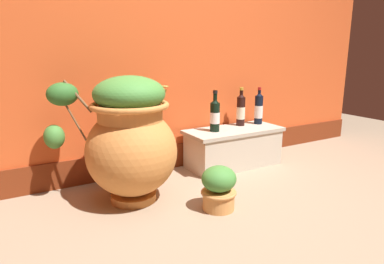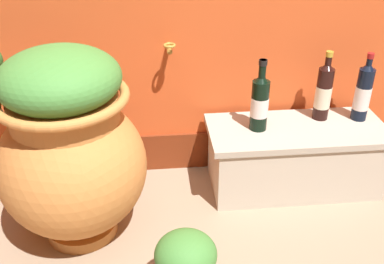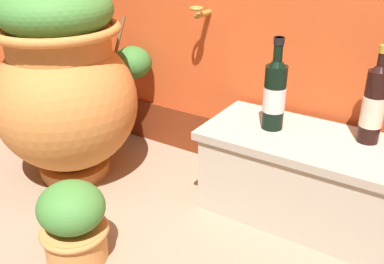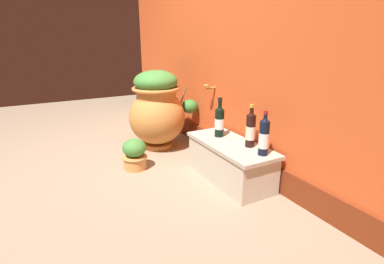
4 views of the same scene
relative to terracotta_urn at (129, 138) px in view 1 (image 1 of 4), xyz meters
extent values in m
plane|color=gray|center=(0.49, -0.66, -0.42)|extent=(7.00, 7.00, 0.00)
cube|color=#D15123|center=(0.49, 0.54, 0.88)|extent=(4.40, 0.20, 2.60)
cube|color=maroon|center=(0.49, 0.43, -0.32)|extent=(4.40, 0.02, 0.20)
cylinder|color=#B28433|center=(0.42, 0.39, 0.25)|extent=(0.02, 0.10, 0.02)
torus|color=#B28433|center=(0.42, 0.34, 0.28)|extent=(0.06, 0.06, 0.01)
cylinder|color=#CC7F3D|center=(0.01, -0.01, -0.40)|extent=(0.30, 0.30, 0.05)
ellipsoid|color=#CC7F3D|center=(0.01, -0.01, -0.09)|extent=(0.58, 0.58, 0.57)
cylinder|color=#CC7F3D|center=(0.01, -0.01, 0.16)|extent=(0.41, 0.41, 0.10)
torus|color=#CC7F3D|center=(0.01, -0.01, 0.21)|extent=(0.49, 0.49, 0.04)
cylinder|color=brown|center=(-0.26, 0.17, 0.27)|extent=(0.15, 0.11, 0.21)
ellipsoid|color=#2D6628|center=(-0.35, 0.22, 0.28)|extent=(0.19, 0.15, 0.15)
cylinder|color=brown|center=(0.06, 0.27, 0.13)|extent=(0.03, 0.08, 0.18)
ellipsoid|color=#387A33|center=(0.08, 0.34, 0.00)|extent=(0.18, 0.17, 0.15)
cylinder|color=brown|center=(-0.30, 0.18, 0.13)|extent=(0.14, 0.09, 0.30)
ellipsoid|color=#428438|center=(-0.41, 0.25, 0.01)|extent=(0.13, 0.14, 0.16)
ellipsoid|color=#428438|center=(0.01, -0.01, 0.29)|extent=(0.45, 0.45, 0.22)
cube|color=beige|center=(1.00, 0.23, -0.26)|extent=(0.79, 0.35, 0.32)
cube|color=#AEA592|center=(1.00, 0.23, -0.11)|extent=(0.84, 0.37, 0.03)
cylinder|color=black|center=(1.32, 0.28, 0.03)|extent=(0.07, 0.07, 0.25)
cone|color=black|center=(1.32, 0.28, 0.17)|extent=(0.07, 0.07, 0.04)
cylinder|color=black|center=(1.32, 0.28, 0.19)|extent=(0.03, 0.03, 0.08)
cylinder|color=maroon|center=(1.32, 0.28, 0.22)|extent=(0.03, 0.03, 0.02)
cylinder|color=silver|center=(1.32, 0.28, 0.01)|extent=(0.07, 0.07, 0.11)
cylinder|color=black|center=(1.14, 0.31, 0.03)|extent=(0.07, 0.07, 0.25)
cone|color=black|center=(1.14, 0.31, 0.17)|extent=(0.07, 0.07, 0.04)
cylinder|color=black|center=(1.14, 0.31, 0.20)|extent=(0.03, 0.03, 0.08)
cylinder|color=#B7932D|center=(1.14, 0.31, 0.23)|extent=(0.03, 0.03, 0.02)
cylinder|color=beige|center=(1.14, 0.31, 0.01)|extent=(0.07, 0.07, 0.11)
cylinder|color=black|center=(0.81, 0.24, 0.02)|extent=(0.08, 0.08, 0.23)
cone|color=black|center=(0.81, 0.24, 0.15)|extent=(0.08, 0.08, 0.04)
cylinder|color=black|center=(0.81, 0.24, 0.19)|extent=(0.03, 0.03, 0.10)
cylinder|color=black|center=(0.81, 0.24, 0.22)|extent=(0.04, 0.04, 0.02)
cylinder|color=silver|center=(0.81, 0.24, 0.01)|extent=(0.08, 0.08, 0.09)
cylinder|color=#D68E4C|center=(0.42, -0.40, -0.36)|extent=(0.20, 0.20, 0.12)
torus|color=#C58346|center=(0.42, -0.40, -0.31)|extent=(0.22, 0.22, 0.02)
ellipsoid|color=#428438|center=(0.42, -0.40, -0.22)|extent=(0.22, 0.21, 0.16)
camera|label=1|loc=(-0.70, -2.02, 0.55)|focal=31.81mm
camera|label=2|loc=(0.33, -1.52, 0.91)|focal=41.69mm
camera|label=3|loc=(1.35, -1.16, 0.59)|focal=41.02mm
camera|label=4|loc=(2.85, -1.13, 0.73)|focal=27.90mm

